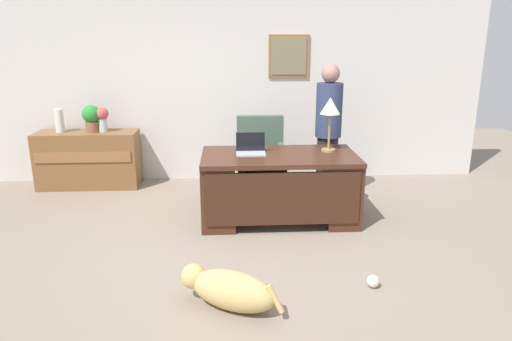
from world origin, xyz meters
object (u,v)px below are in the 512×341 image
Objects in this scene: credenza at (89,159)px; vase_with_flowers at (102,117)px; dog_toy_ball at (373,281)px; potted_plant at (92,117)px; desk_lamp at (330,109)px; laptop at (251,148)px; vase_empty at (59,121)px; dog_lying at (229,289)px; armchair at (261,161)px; desk at (279,185)px; person_standing at (328,131)px.

credenza is 4.08× the size of vase_with_flowers.
vase_with_flowers is 3.09× the size of dog_toy_ball.
desk_lamp is at bearing -22.63° from potted_plant.
laptop is at bearing 120.16° from dog_toy_ball.
vase_empty is at bearing 152.71° from laptop.
vase_with_flowers is at bearing 118.04° from dog_lying.
vase_with_flowers reaches higher than armchair.
potted_plant is (-2.38, 1.38, 0.55)m from desk.
vase_with_flowers is (-2.81, 1.23, -0.27)m from desk_lamp.
potted_plant is at bearing 180.00° from vase_with_flowers.
credenza reaches higher than desk.
person_standing reaches higher than vase_empty.
vase_with_flowers reaches higher than dog_lying.
person_standing reaches higher than armchair.
desk_lamp reaches higher than vase_with_flowers.
dog_lying is at bearing -61.96° from vase_with_flowers.
desk_lamp is at bearing -23.64° from vase_with_flowers.
dog_lying is at bearing -54.51° from vase_empty.
person_standing is 5.28× the size of laptop.
desk_lamp is 2.05m from dog_toy_ball.
person_standing is 2.14× the size of dog_lying.
desk_lamp reaches higher than credenza.
armchair is 3.10× the size of vase_with_flowers.
vase_with_flowers reaches higher than dog_toy_ball.
person_standing reaches higher than credenza.
dog_lying is at bearing -99.12° from armchair.
armchair is 2.22m from vase_with_flowers.
vase_with_flowers is (0.24, 0.00, 0.58)m from credenza.
vase_with_flowers is 4.19m from dog_toy_ball.
armchair is 2.85× the size of potted_plant.
desk is 0.52m from laptop.
credenza is 3.68m from dog_lying.
laptop is at bearing -102.20° from armchair.
credenza is at bearing 167.65° from person_standing.
potted_plant is 4.29m from dog_toy_ball.
credenza is 12.60× the size of dog_toy_ball.
dog_lying is at bearing -97.85° from laptop.
desk_lamp is at bearing -44.19° from armchair.
laptop is 0.53× the size of desk_lamp.
potted_plant reaches higher than armchair.
dog_toy_ball is at bearing -45.38° from vase_with_flowers.
desk is 5.49× the size of vase_empty.
dog_lying is 2.47m from desk_lamp.
vase_with_flowers is 0.57m from vase_empty.
desk is 15.94× the size of dog_toy_ball.
credenza is 3.75× the size of potted_plant.
desk_lamp reaches higher than armchair.
potted_plant reaches higher than vase_with_flowers.
potted_plant is at bearing 120.00° from dog_lying.
vase_with_flowers is at bearing 0.00° from vase_empty.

